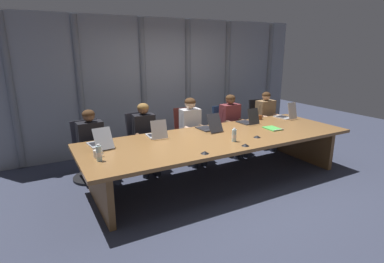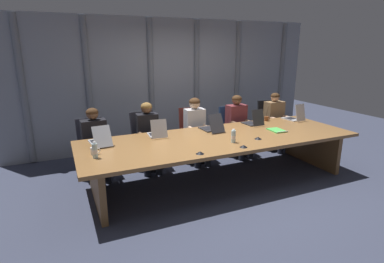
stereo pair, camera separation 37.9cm
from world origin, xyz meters
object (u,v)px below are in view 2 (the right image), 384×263
at_px(laptop_left_end, 100,140).
at_px(conference_mic_left_side, 258,138).
at_px(laptop_left_mid, 157,133).
at_px(person_left_mid, 148,132).
at_px(person_right_end, 277,118).
at_px(water_bottle_secondary, 95,151).
at_px(office_chair_right_mid, 233,136).
at_px(person_left_end, 95,139).
at_px(spiral_notepad, 277,130).
at_px(coffee_mug_near, 94,151).
at_px(office_chair_center, 193,140).
at_px(laptop_right_mid, 253,122).
at_px(person_center, 196,126).
at_px(coffee_mug_far, 267,119).
at_px(water_bottle_primary, 233,136).
at_px(office_chair_right_end, 270,130).
at_px(laptop_right_end, 294,117).
at_px(office_chair_left_end, 94,154).
at_px(person_right_mid, 239,122).
at_px(conference_mic_right_side, 200,153).
at_px(conference_mic_middle, 244,146).
at_px(office_chair_left_mid, 147,146).

xyz_separation_m(laptop_left_end, conference_mic_left_side, (2.23, -0.73, -0.04)).
xyz_separation_m(laptop_left_mid, conference_mic_left_side, (1.35, -0.77, -0.04)).
xyz_separation_m(person_left_mid, person_right_end, (2.73, 0.00, -0.00)).
bearing_deg(water_bottle_secondary, office_chair_right_mid, 24.16).
distance_m(person_left_end, person_left_mid, 0.88).
bearing_deg(spiral_notepad, laptop_left_end, 174.61).
height_order(office_chair_right_mid, coffee_mug_near, office_chair_right_mid).
distance_m(person_left_mid, person_right_end, 2.73).
bearing_deg(spiral_notepad, office_chair_center, 136.18).
bearing_deg(laptop_right_mid, person_center, 59.12).
distance_m(person_left_end, coffee_mug_near, 0.97).
relative_size(person_center, spiral_notepad, 3.73).
bearing_deg(spiral_notepad, person_right_end, 54.71).
height_order(person_right_end, coffee_mug_far, person_right_end).
distance_m(laptop_left_end, water_bottle_primary, 1.93).
relative_size(laptop_left_end, coffee_mug_far, 4.11).
xyz_separation_m(coffee_mug_far, conference_mic_left_side, (-0.86, -0.93, -0.03)).
distance_m(water_bottle_primary, coffee_mug_far, 1.59).
height_order(laptop_left_mid, office_chair_right_end, laptop_left_mid).
relative_size(office_chair_right_end, spiral_notepad, 3.07).
bearing_deg(laptop_left_end, laptop_right_mid, -95.25).
relative_size(person_center, water_bottle_secondary, 5.62).
height_order(office_chair_center, person_center, person_center).
xyz_separation_m(laptop_right_end, office_chair_left_end, (-3.65, 0.65, -0.43)).
relative_size(office_chair_right_end, water_bottle_primary, 4.86).
height_order(person_left_end, person_left_mid, person_left_mid).
bearing_deg(person_right_mid, laptop_left_mid, -77.14).
bearing_deg(person_center, conference_mic_left_side, 21.83).
height_order(office_chair_left_end, water_bottle_primary, office_chair_left_end).
xyz_separation_m(laptop_left_mid, coffee_mug_far, (2.22, 0.16, -0.01)).
xyz_separation_m(laptop_left_mid, conference_mic_right_side, (0.26, -1.01, -0.04)).
xyz_separation_m(water_bottle_secondary, spiral_notepad, (2.94, 0.12, -0.09)).
bearing_deg(office_chair_right_mid, office_chair_left_end, -90.41).
bearing_deg(water_bottle_secondary, office_chair_left_end, 85.79).
bearing_deg(conference_mic_right_side, conference_mic_middle, -0.11).
bearing_deg(conference_mic_middle, office_chair_right_mid, 62.73).
xyz_separation_m(laptop_left_mid, person_left_end, (-0.88, 0.48, -0.13)).
distance_m(person_right_mid, water_bottle_primary, 1.53).
bearing_deg(conference_mic_right_side, person_right_mid, 44.05).
bearing_deg(laptop_right_mid, person_right_mid, -2.95).
bearing_deg(person_right_mid, person_left_mid, -91.99).
bearing_deg(conference_mic_left_side, office_chair_right_end, 46.19).
height_order(laptop_left_end, water_bottle_primary, laptop_left_end).
height_order(office_chair_center, water_bottle_primary, office_chair_center).
distance_m(laptop_left_mid, office_chair_left_mid, 0.76).
distance_m(laptop_right_mid, conference_mic_right_side, 1.85).
height_order(person_right_mid, coffee_mug_near, person_right_mid).
xyz_separation_m(office_chair_center, conference_mic_left_side, (0.46, -1.41, 0.38)).
xyz_separation_m(laptop_left_mid, office_chair_left_mid, (-0.00, 0.64, -0.41)).
xyz_separation_m(laptop_left_end, office_chair_right_end, (3.58, 0.68, -0.41)).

